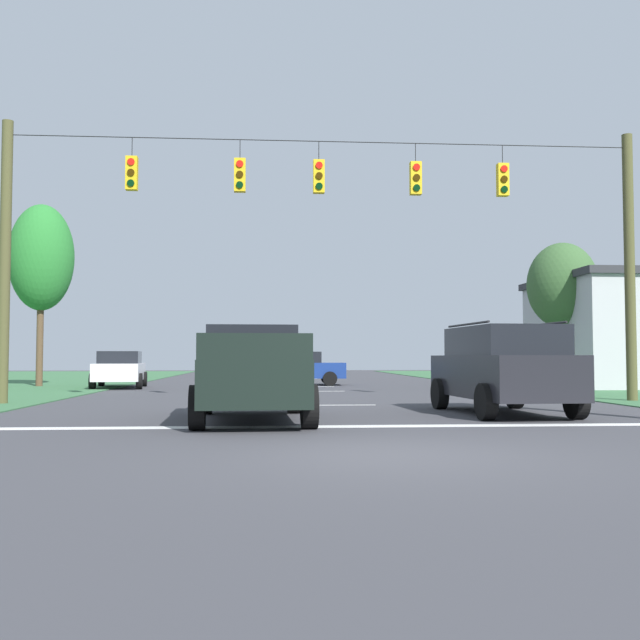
% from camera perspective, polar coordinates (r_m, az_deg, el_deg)
% --- Properties ---
extents(ground_plane, '(120.00, 120.00, 0.00)m').
position_cam_1_polar(ground_plane, '(10.01, 5.58, -10.33)').
color(ground_plane, '#3D3D42').
extents(stop_bar_stripe, '(14.81, 0.45, 0.01)m').
position_cam_1_polar(stop_bar_stripe, '(13.86, 2.82, -8.23)').
color(stop_bar_stripe, white).
rests_on(stop_bar_stripe, ground).
extents(lane_dash_0, '(2.50, 0.15, 0.01)m').
position_cam_1_polar(lane_dash_0, '(19.81, 0.71, -6.61)').
color(lane_dash_0, white).
rests_on(lane_dash_0, ground).
extents(lane_dash_1, '(2.50, 0.15, 0.01)m').
position_cam_1_polar(lane_dash_1, '(27.64, -0.67, -5.54)').
color(lane_dash_1, white).
rests_on(lane_dash_1, ground).
extents(lane_dash_2, '(2.50, 0.15, 0.01)m').
position_cam_1_polar(lane_dash_2, '(31.94, -1.14, -5.18)').
color(lane_dash_2, white).
rests_on(lane_dash_2, ground).
extents(lane_dash_3, '(2.50, 0.15, 0.01)m').
position_cam_1_polar(lane_dash_3, '(42.70, -1.90, -4.59)').
color(lane_dash_3, white).
rests_on(lane_dash_3, ground).
extents(lane_dash_4, '(2.50, 0.15, 0.01)m').
position_cam_1_polar(lane_dash_4, '(46.11, -2.06, -4.46)').
color(lane_dash_4, white).
rests_on(lane_dash_4, ground).
extents(overhead_signal_span, '(18.11, 0.31, 7.86)m').
position_cam_1_polar(overhead_signal_span, '(21.01, 0.48, 5.87)').
color(overhead_signal_span, '#4E4C2A').
rests_on(overhead_signal_span, ground).
extents(pickup_truck, '(2.46, 5.48, 1.95)m').
position_cam_1_polar(pickup_truck, '(15.19, -5.31, -4.11)').
color(pickup_truck, black).
rests_on(pickup_truck, ground).
extents(suv_black, '(2.44, 4.90, 2.05)m').
position_cam_1_polar(suv_black, '(17.28, 13.95, -3.57)').
color(suv_black, black).
rests_on(suv_black, ground).
extents(distant_car_crossing_white, '(2.34, 4.45, 1.52)m').
position_cam_1_polar(distant_car_crossing_white, '(31.66, -15.26, -3.68)').
color(distant_car_crossing_white, silver).
rests_on(distant_car_crossing_white, ground).
extents(distant_car_oncoming, '(4.34, 2.10, 1.52)m').
position_cam_1_polar(distant_car_oncoming, '(33.56, -1.74, -3.72)').
color(distant_car_oncoming, navy).
rests_on(distant_car_oncoming, ground).
extents(tree_roadside_right, '(2.74, 2.74, 7.92)m').
position_cam_1_polar(tree_roadside_right, '(34.21, -20.79, 4.50)').
color(tree_roadside_right, brown).
rests_on(tree_roadside_right, ground).
extents(tree_roadside_far_right, '(2.91, 2.91, 6.07)m').
position_cam_1_polar(tree_roadside_far_right, '(32.43, 18.27, 2.52)').
color(tree_roadside_far_right, brown).
rests_on(tree_roadside_far_right, ground).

